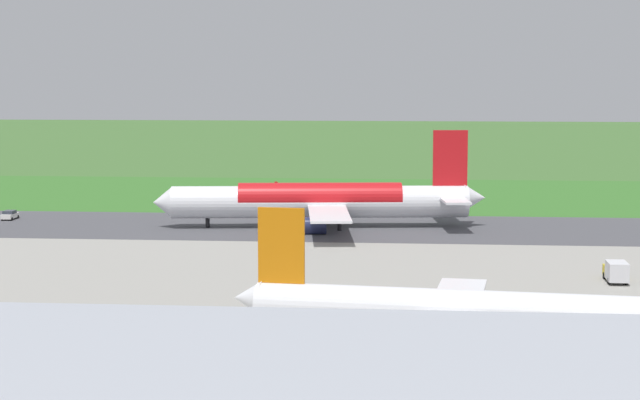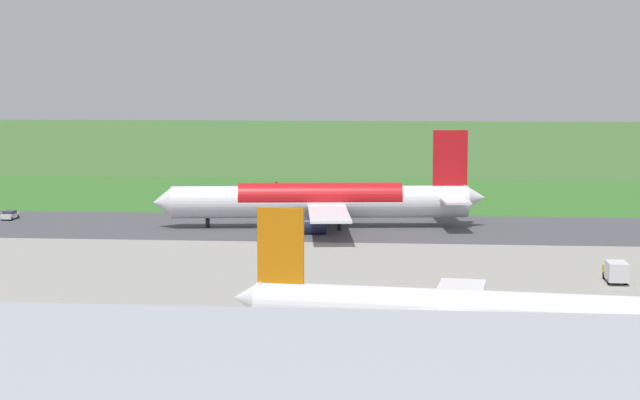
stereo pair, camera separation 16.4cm
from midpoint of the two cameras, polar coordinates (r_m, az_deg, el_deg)
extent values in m
plane|color=#3D662D|center=(177.34, 2.93, -1.47)|extent=(800.00, 800.00, 0.00)
cube|color=#47474C|center=(177.33, 2.93, -1.46)|extent=(600.00, 31.99, 0.06)
cube|color=gray|center=(109.09, 1.48, -6.59)|extent=(440.00, 110.00, 0.05)
cube|color=#346B27|center=(219.53, 3.36, 0.09)|extent=(600.00, 80.00, 0.04)
cylinder|color=white|center=(177.37, 0.03, -0.10)|extent=(48.28, 10.81, 5.20)
cone|color=white|center=(178.48, -8.18, -0.12)|extent=(3.56, 5.26, 4.94)
cone|color=white|center=(179.78, 8.08, 0.12)|extent=(4.00, 4.80, 4.42)
cube|color=red|center=(178.52, 6.82, 2.19)|extent=(5.62, 1.15, 9.00)
cube|color=white|center=(173.71, 7.06, -0.02)|extent=(5.03, 9.41, 0.36)
cube|color=white|center=(184.52, 6.55, 0.37)|extent=(5.03, 9.41, 0.36)
cube|color=white|center=(166.53, 0.48, -0.67)|extent=(8.54, 22.55, 0.35)
cube|color=white|center=(188.36, 0.24, 0.18)|extent=(8.54, 22.55, 0.35)
cylinder|color=#23284C|center=(170.26, -0.41, -1.36)|extent=(4.80, 3.31, 2.80)
cylinder|color=#23284C|center=(185.13, -0.50, -0.71)|extent=(4.80, 3.31, 2.80)
cylinder|color=black|center=(178.10, -5.85, -0.91)|extent=(0.70, 0.70, 3.42)
cylinder|color=black|center=(173.82, 1.05, -1.06)|extent=(0.70, 0.70, 3.42)
cylinder|color=black|center=(181.75, 0.94, -0.73)|extent=(0.70, 0.70, 3.42)
cylinder|color=red|center=(177.31, 0.03, 0.07)|extent=(26.83, 8.29, 5.23)
cylinder|color=white|center=(100.91, 7.31, -5.81)|extent=(38.19, 8.27, 4.11)
cone|color=white|center=(104.10, -3.74, -5.11)|extent=(3.14, 3.78, 3.50)
cube|color=orange|center=(102.38, -2.02, -2.38)|extent=(4.45, 0.88, 7.12)
cube|color=white|center=(109.52, 7.23, -4.99)|extent=(6.63, 17.82, 0.28)
cube|color=white|center=(92.59, 6.41, -7.13)|extent=(6.63, 17.82, 0.28)
cylinder|color=black|center=(101.52, 7.28, -7.29)|extent=(0.63, 0.63, 1.27)
cube|color=gold|center=(137.78, 15.03, -3.57)|extent=(2.22, 2.22, 1.30)
cube|color=silver|center=(134.98, 15.23, -3.60)|extent=(2.34, 3.82, 2.20)
cylinder|color=black|center=(137.73, 14.61, -3.84)|extent=(0.31, 0.90, 0.90)
cylinder|color=black|center=(138.06, 15.44, -3.84)|extent=(0.31, 0.90, 0.90)
cylinder|color=black|center=(134.43, 14.84, -4.10)|extent=(0.31, 0.90, 0.90)
cylinder|color=black|center=(134.77, 15.68, -4.10)|extent=(0.31, 0.90, 0.90)
cube|color=silver|center=(194.61, -15.81, -0.79)|extent=(1.84, 4.22, 0.75)
cube|color=#2D333D|center=(194.34, -15.84, -0.61)|extent=(1.72, 2.22, 0.55)
cylinder|color=black|center=(196.26, -15.89, -0.84)|extent=(0.23, 0.64, 0.64)
cylinder|color=black|center=(195.64, -15.43, -0.85)|extent=(0.23, 0.64, 0.64)
cylinder|color=black|center=(193.68, -16.19, -0.95)|extent=(0.23, 0.64, 0.64)
cylinder|color=black|center=(193.05, -15.73, -0.96)|extent=(0.23, 0.64, 0.64)
cylinder|color=slate|center=(223.57, -2.27, 0.51)|extent=(0.10, 0.10, 2.36)
cube|color=red|center=(223.44, -2.27, 0.89)|extent=(0.60, 0.04, 0.60)
cone|color=orange|center=(221.91, -4.04, 0.22)|extent=(0.40, 0.40, 0.55)
camera|label=1|loc=(0.08, -89.97, 0.00)|focal=61.45mm
camera|label=2|loc=(0.08, 90.03, 0.00)|focal=61.45mm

